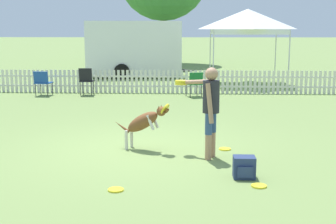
{
  "coord_description": "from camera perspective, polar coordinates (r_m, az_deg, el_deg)",
  "views": [
    {
      "loc": [
        0.88,
        -8.32,
        2.17
      ],
      "look_at": [
        0.51,
        -0.28,
        0.74
      ],
      "focal_mm": 50.0,
      "sensor_mm": 36.0,
      "label": 1
    }
  ],
  "objects": [
    {
      "name": "ground_plane",
      "position": [
        8.65,
        -3.31,
        -4.48
      ],
      "size": [
        240.0,
        240.0,
        0.0
      ],
      "primitive_type": "plane",
      "color": "olive"
    },
    {
      "name": "handler_person",
      "position": [
        7.86,
        5.03,
        1.21
      ],
      "size": [
        0.8,
        0.89,
        1.55
      ],
      "rotation": [
        0.0,
        0.0,
        1.18
      ],
      "color": "tan",
      "rests_on": "ground_plane"
    },
    {
      "name": "leaping_dog",
      "position": [
        8.43,
        -2.92,
        -1.16
      ],
      "size": [
        1.08,
        0.56,
        0.89
      ],
      "rotation": [
        0.0,
        0.0,
        -1.96
      ],
      "color": "brown",
      "rests_on": "ground_plane"
    },
    {
      "name": "frisbee_near_handler",
      "position": [
        6.72,
        11.03,
        -8.83
      ],
      "size": [
        0.22,
        0.22,
        0.02
      ],
      "color": "yellow",
      "rests_on": "ground_plane"
    },
    {
      "name": "frisbee_near_dog",
      "position": [
        8.62,
        6.95,
        -4.49
      ],
      "size": [
        0.22,
        0.22,
        0.02
      ],
      "color": "yellow",
      "rests_on": "ground_plane"
    },
    {
      "name": "frisbee_midfield",
      "position": [
        6.49,
        -6.38,
        -9.39
      ],
      "size": [
        0.22,
        0.22,
        0.02
      ],
      "color": "yellow",
      "rests_on": "ground_plane"
    },
    {
      "name": "backpack_on_grass",
      "position": [
        7.02,
        9.27,
        -6.69
      ],
      "size": [
        0.32,
        0.29,
        0.32
      ],
      "color": "navy",
      "rests_on": "ground_plane"
    },
    {
      "name": "picket_fence",
      "position": [
        16.04,
        -0.53,
        3.72
      ],
      "size": [
        22.25,
        0.04,
        0.79
      ],
      "color": "silver",
      "rests_on": "ground_plane"
    },
    {
      "name": "folding_chair_blue_left",
      "position": [
        15.72,
        -9.94,
        4.0
      ],
      "size": [
        0.43,
        0.45,
        0.91
      ],
      "rotation": [
        0.0,
        0.0,
        3.14
      ],
      "color": "#333338",
      "rests_on": "ground_plane"
    },
    {
      "name": "folding_chair_center",
      "position": [
        15.93,
        -15.05,
        3.66
      ],
      "size": [
        0.53,
        0.55,
        0.82
      ],
      "rotation": [
        0.0,
        0.0,
        3.04
      ],
      "color": "#333338",
      "rests_on": "ground_plane"
    },
    {
      "name": "folding_chair_green_right",
      "position": [
        15.14,
        3.28,
        3.65
      ],
      "size": [
        0.59,
        0.6,
        0.81
      ],
      "rotation": [
        0.0,
        0.0,
        3.5
      ],
      "color": "#333338",
      "rests_on": "ground_plane"
    },
    {
      "name": "canopy_tent_main",
      "position": [
        18.87,
        9.68,
        10.8
      ],
      "size": [
        2.81,
        2.81,
        2.95
      ],
      "color": "silver",
      "rests_on": "ground_plane"
    },
    {
      "name": "equipment_trailer",
      "position": [
        21.73,
        -4.17,
        7.83
      ],
      "size": [
        5.12,
        2.78,
        2.52
      ],
      "rotation": [
        0.0,
        0.0,
        0.1
      ],
      "color": "white",
      "rests_on": "ground_plane"
    }
  ]
}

